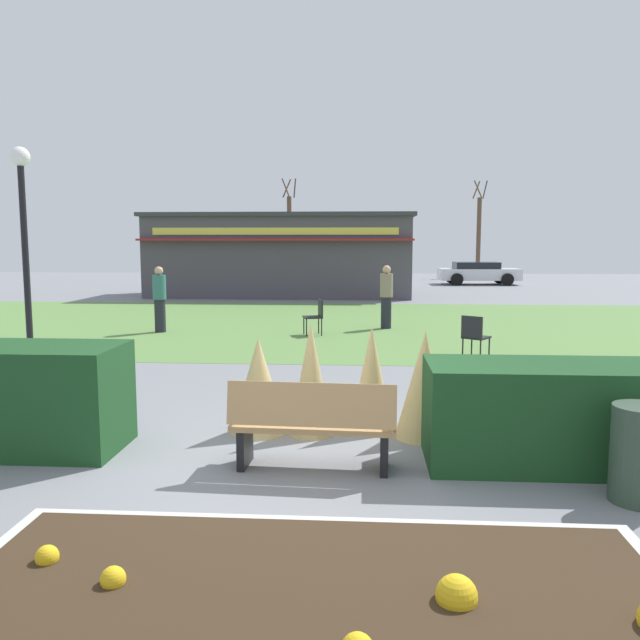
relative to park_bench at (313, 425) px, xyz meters
name	(u,v)px	position (x,y,z in m)	size (l,w,h in m)	color
ground_plane	(296,465)	(-0.19, 0.13, -0.48)	(80.00, 80.00, 0.00)	slate
lawn_patch	(338,324)	(-0.19, 11.66, -0.48)	(36.00, 12.00, 0.01)	#5B8442
flower_bed	(311,615)	(0.20, -2.74, -0.39)	(4.78, 2.60, 0.32)	beige
park_bench	(313,425)	(0.00, 0.00, 0.00)	(1.72, 0.61, 0.95)	tan
hedge_left	(40,398)	(-3.12, 0.47, 0.11)	(1.82, 1.10, 1.19)	#19421E
hedge_right	(551,415)	(2.48, 0.35, 0.06)	(2.59, 1.10, 1.07)	#19421E
ornamental_grass_behind_left	(371,379)	(0.61, 1.43, 0.18)	(0.54, 0.54, 1.32)	tan
ornamental_grass_behind_right	(259,385)	(-0.77, 1.27, 0.11)	(0.70, 0.70, 1.18)	tan
ornamental_grass_behind_center	(425,385)	(1.24, 1.22, 0.16)	(0.70, 0.70, 1.29)	tan
ornamental_grass_behind_far	(311,379)	(-0.12, 1.23, 0.21)	(0.53, 0.53, 1.38)	tan
lamppost_mid	(24,229)	(-5.84, 5.40, 2.09)	(0.36, 0.36, 4.07)	black
trash_bin	(640,454)	(3.01, -0.61, -0.04)	(0.52, 0.52, 0.89)	#2D4233
food_kiosk	(281,255)	(-3.02, 21.09, 1.26)	(11.14, 4.48, 3.46)	#47424C
cafe_chair_west	(474,334)	(2.68, 6.34, 0.05)	(0.61, 0.61, 0.89)	black
cafe_chair_east	(316,314)	(-0.67, 9.58, 0.05)	(0.54, 0.54, 0.89)	black
person_strolling	(386,296)	(1.12, 10.91, 0.38)	(0.34, 0.34, 1.69)	#23232D
person_standing	(160,299)	(-4.71, 9.81, 0.38)	(0.34, 0.34, 1.69)	#23232D
parked_car_west_slot	(275,272)	(-4.32, 28.71, 0.16)	(4.33, 2.32, 1.20)	black
parked_car_center_slot	(367,272)	(0.68, 28.72, 0.16)	(4.27, 2.20, 1.20)	#B7BABF
parked_car_east_slot	(478,272)	(6.61, 28.72, 0.16)	(4.24, 2.14, 1.20)	silver
tree_left_bg	(479,235)	(7.83, 35.93, 2.21)	(0.91, 0.96, 6.10)	brown
tree_right_bg	(289,235)	(-4.02, 33.07, 2.17)	(0.91, 0.96, 6.03)	brown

